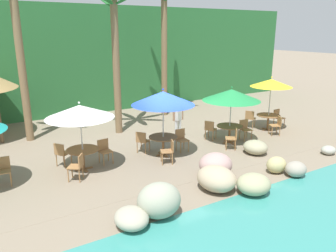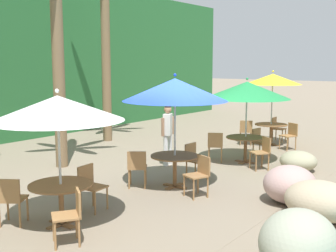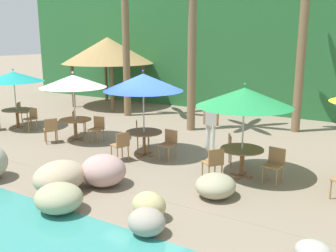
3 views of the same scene
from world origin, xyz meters
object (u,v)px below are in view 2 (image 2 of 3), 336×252
at_px(dining_table_white, 61,191).
at_px(waiter_in_white, 168,130).
at_px(umbrella_yellow, 273,79).
at_px(chair_yellow_left, 290,134).
at_px(chair_white_left, 72,212).
at_px(chair_blue_seaward, 194,158).
at_px(umbrella_blue, 175,90).
at_px(umbrella_green, 247,90).
at_px(chair_green_left, 263,151).
at_px(dining_table_yellow, 271,128).
at_px(chair_yellow_seaward, 277,127).
at_px(dining_table_green, 246,141).
at_px(chair_yellow_inland, 246,130).
at_px(chair_blue_left, 200,173).
at_px(palm_tree_second, 56,2).
at_px(chair_green_inland, 215,145).
at_px(dining_table_blue, 175,161).
at_px(palm_tree_third, 105,9).
at_px(chair_green_seaward, 259,140).
at_px(chair_white_seaward, 90,184).
at_px(chair_blue_inland, 137,166).
at_px(umbrella_white, 58,108).
at_px(chair_white_inland, 11,198).

xyz_separation_m(dining_table_white, waiter_in_white, (4.59, 1.20, 0.37)).
xyz_separation_m(umbrella_yellow, chair_yellow_left, (-0.30, -0.80, -1.76)).
relative_size(chair_white_left, chair_blue_seaward, 1.00).
xyz_separation_m(umbrella_blue, umbrella_green, (3.16, -0.15, -0.16)).
xyz_separation_m(umbrella_blue, chair_green_left, (2.72, -0.88, -1.71)).
relative_size(chair_white_left, dining_table_yellow, 0.79).
bearing_deg(dining_table_yellow, chair_yellow_seaward, 9.78).
bearing_deg(dining_table_green, chair_green_left, -121.13).
bearing_deg(chair_yellow_inland, chair_white_left, -169.84).
distance_m(chair_blue_left, dining_table_green, 3.46).
xyz_separation_m(palm_tree_second, waiter_in_white, (1.87, -2.21, -3.39)).
xyz_separation_m(umbrella_green, chair_yellow_left, (2.53, -0.31, -1.55)).
bearing_deg(chair_green_inland, chair_green_left, -87.56).
bearing_deg(dining_table_blue, palm_tree_third, 59.59).
height_order(dining_table_green, chair_green_inland, chair_green_inland).
bearing_deg(chair_green_seaward, umbrella_green, 178.94).
relative_size(chair_white_left, chair_green_inland, 1.00).
height_order(chair_white_seaward, chair_yellow_seaward, same).
distance_m(chair_white_seaward, waiter_in_white, 3.92).
bearing_deg(chair_blue_inland, chair_green_inland, -1.34).
bearing_deg(palm_tree_third, umbrella_white, -139.90).
bearing_deg(dining_table_blue, dining_table_white, 176.30).
relative_size(dining_table_white, chair_blue_inland, 1.26).
xyz_separation_m(umbrella_yellow, palm_tree_third, (-2.79, 5.11, 2.43)).
bearing_deg(umbrella_yellow, palm_tree_third, 118.60).
relative_size(umbrella_blue, dining_table_green, 2.35).
distance_m(chair_blue_left, palm_tree_third, 8.29).
height_order(umbrella_white, chair_yellow_seaward, umbrella_white).
distance_m(umbrella_white, chair_blue_inland, 2.93).
bearing_deg(waiter_in_white, umbrella_green, -43.74).
bearing_deg(umbrella_green, chair_blue_inland, 168.44).
bearing_deg(chair_white_inland, chair_blue_seaward, -9.97).
bearing_deg(chair_yellow_seaward, umbrella_blue, -175.91).
distance_m(umbrella_green, chair_green_seaward, 1.77).
bearing_deg(dining_table_yellow, umbrella_yellow, 180.00).
height_order(chair_yellow_seaward, palm_tree_second, palm_tree_second).
bearing_deg(chair_white_inland, dining_table_green, -8.28).
bearing_deg(dining_table_green, dining_table_blue, 177.30).
xyz_separation_m(umbrella_blue, dining_table_green, (3.16, -0.15, -1.61)).
height_order(dining_table_white, chair_green_seaward, chair_green_seaward).
bearing_deg(chair_yellow_seaward, dining_table_green, -170.15).
height_order(umbrella_blue, chair_blue_left, umbrella_blue).
bearing_deg(chair_green_left, chair_green_seaward, 28.91).
bearing_deg(chair_green_inland, chair_white_left, -169.74).
distance_m(chair_white_left, umbrella_yellow, 9.63).
bearing_deg(chair_yellow_seaward, dining_table_white, -178.31).
xyz_separation_m(chair_white_left, dining_table_green, (6.60, 0.41, 0.10)).
bearing_deg(chair_green_seaward, chair_blue_inland, 170.35).
distance_m(chair_blue_seaward, chair_green_left, 2.09).
bearing_deg(chair_green_seaward, waiter_in_white, 147.71).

